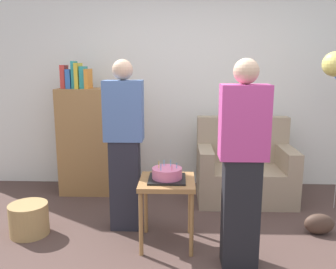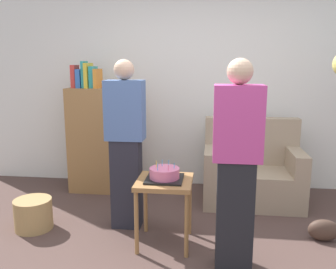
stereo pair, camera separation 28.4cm
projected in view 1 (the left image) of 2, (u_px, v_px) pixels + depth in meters
The scene contains 10 objects.
ground_plane at pixel (190, 264), 2.86m from camera, with size 8.00×8.00×0.00m, color #4C3833.
wall_back at pixel (187, 82), 4.61m from camera, with size 6.00×0.10×2.70m, color silver.
couch at pixel (244, 171), 4.21m from camera, with size 1.10×0.70×0.96m.
bookshelf at pixel (93, 139), 4.35m from camera, with size 0.80×0.36×1.62m.
side_table at pixel (167, 190), 3.10m from camera, with size 0.48×0.48×0.60m.
birthday_cake at pixel (167, 174), 3.07m from camera, with size 0.32×0.32×0.17m.
person_blowing_candles at pixel (124, 145), 3.36m from camera, with size 0.36×0.22×1.63m.
person_holding_cake at pixel (242, 164), 2.71m from camera, with size 0.36×0.22×1.63m.
wicker_basket at pixel (29, 219), 3.34m from camera, with size 0.36×0.36×0.30m, color #A88451.
handbag at pixel (319, 224), 3.36m from camera, with size 0.28×0.14×0.20m, color #473328.
Camera 1 is at (-0.09, -2.60, 1.59)m, focal length 37.95 mm.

